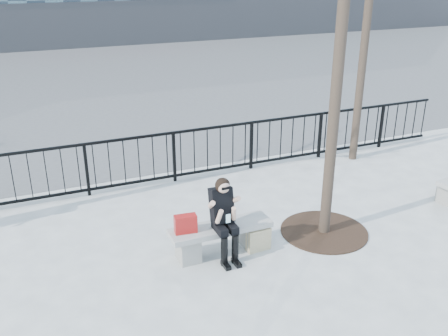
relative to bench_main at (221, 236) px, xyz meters
name	(u,v)px	position (x,y,z in m)	size (l,w,h in m)	color
ground	(221,252)	(0.00, 0.00, -0.30)	(120.00, 120.00, 0.00)	gray
street_surface	(82,74)	(0.00, 15.00, -0.30)	(60.00, 23.00, 0.01)	#474747
railing	(165,158)	(0.00, 3.00, 0.25)	(14.00, 0.06, 1.10)	black
tree_grate	(324,231)	(1.90, -0.10, -0.29)	(1.50, 1.50, 0.02)	black
bench_main	(221,236)	(0.00, 0.00, 0.00)	(1.65, 0.46, 0.49)	slate
seated_woman	(225,220)	(0.00, -0.16, 0.37)	(0.50, 0.64, 1.34)	black
handbag	(186,224)	(-0.57, 0.02, 0.33)	(0.34, 0.16, 0.28)	maroon
shopping_bag	(258,240)	(0.59, -0.17, -0.11)	(0.40, 0.15, 0.38)	beige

